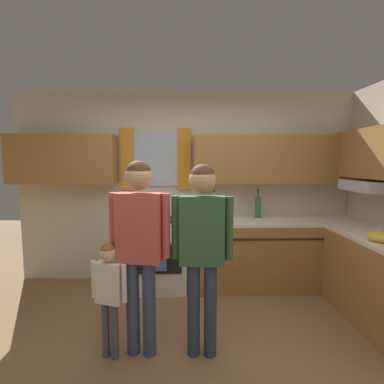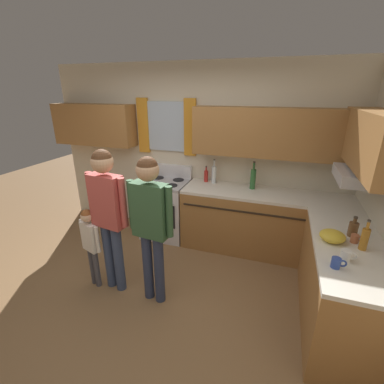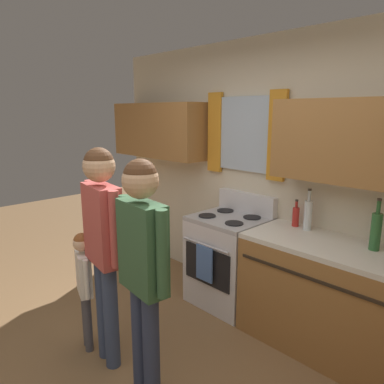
# 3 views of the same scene
# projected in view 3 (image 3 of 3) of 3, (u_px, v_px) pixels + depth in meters

# --- Properties ---
(back_wall_unit) EXTENTS (4.60, 0.42, 2.60)m
(back_wall_unit) POSITION_uv_depth(u_px,v_px,m) (282.00, 162.00, 3.33)
(back_wall_unit) COLOR beige
(back_wall_unit) RESTS_ON ground
(stove_oven) EXTENTS (0.68, 0.67, 1.10)m
(stove_oven) POSITION_uv_depth(u_px,v_px,m) (229.00, 258.00, 3.62)
(stove_oven) COLOR silver
(stove_oven) RESTS_ON ground
(bottle_wine_green) EXTENTS (0.08, 0.08, 0.39)m
(bottle_wine_green) POSITION_uv_depth(u_px,v_px,m) (376.00, 230.00, 2.66)
(bottle_wine_green) COLOR #2D6633
(bottle_wine_green) RESTS_ON kitchen_counter_run
(bottle_tall_clear) EXTENTS (0.07, 0.07, 0.37)m
(bottle_tall_clear) POSITION_uv_depth(u_px,v_px,m) (308.00, 214.00, 3.11)
(bottle_tall_clear) COLOR silver
(bottle_tall_clear) RESTS_ON kitchen_counter_run
(bottle_sauce_red) EXTENTS (0.06, 0.06, 0.25)m
(bottle_sauce_red) POSITION_uv_depth(u_px,v_px,m) (296.00, 216.00, 3.23)
(bottle_sauce_red) COLOR red
(bottle_sauce_red) RESTS_ON kitchen_counter_run
(adult_holding_child) EXTENTS (0.51, 0.23, 1.67)m
(adult_holding_child) POSITION_uv_depth(u_px,v_px,m) (103.00, 233.00, 2.61)
(adult_holding_child) COLOR #38476B
(adult_holding_child) RESTS_ON ground
(adult_in_plaid) EXTENTS (0.51, 0.22, 1.64)m
(adult_in_plaid) POSITION_uv_depth(u_px,v_px,m) (143.00, 256.00, 2.23)
(adult_in_plaid) COLOR #2D3856
(adult_in_plaid) RESTS_ON ground
(small_child) EXTENTS (0.32, 0.16, 0.99)m
(small_child) POSITION_uv_depth(u_px,v_px,m) (84.00, 278.00, 2.85)
(small_child) COLOR #4C4C56
(small_child) RESTS_ON ground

